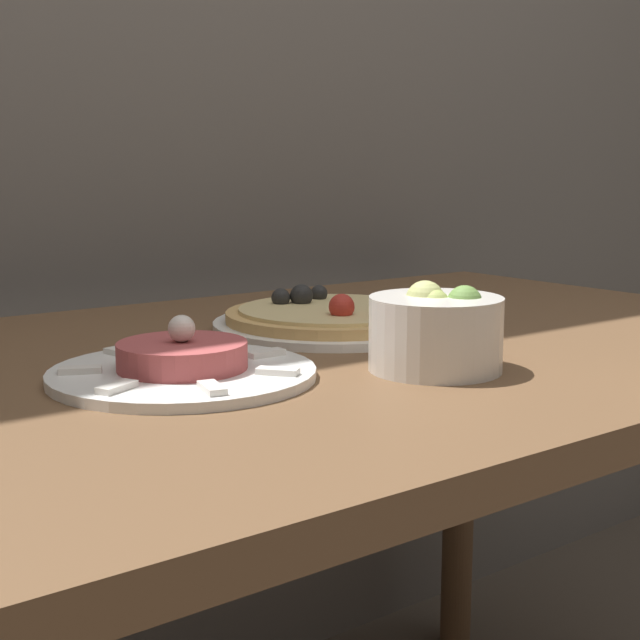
{
  "coord_description": "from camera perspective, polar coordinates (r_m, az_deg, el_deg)",
  "views": [
    {
      "loc": [
        -0.61,
        -0.4,
        0.94
      ],
      "look_at": [
        -0.04,
        0.36,
        0.78
      ],
      "focal_mm": 50.0,
      "sensor_mm": 36.0,
      "label": 1
    }
  ],
  "objects": [
    {
      "name": "dining_table",
      "position": [
        1.06,
        0.22,
        -6.62
      ],
      "size": [
        1.31,
        0.82,
        0.74
      ],
      "color": "brown",
      "rests_on": "ground_plane"
    },
    {
      "name": "pizza_plate",
      "position": [
        1.13,
        0.84,
        0.13
      ],
      "size": [
        0.3,
        0.3,
        0.05
      ],
      "color": "white",
      "rests_on": "dining_table"
    },
    {
      "name": "tartare_plate",
      "position": [
        0.87,
        -8.79,
        -2.93
      ],
      "size": [
        0.26,
        0.26,
        0.06
      ],
      "color": "white",
      "rests_on": "dining_table"
    },
    {
      "name": "small_bowl",
      "position": [
        0.9,
        7.43,
        -0.69
      ],
      "size": [
        0.13,
        0.13,
        0.09
      ],
      "color": "silver",
      "rests_on": "dining_table"
    }
  ]
}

